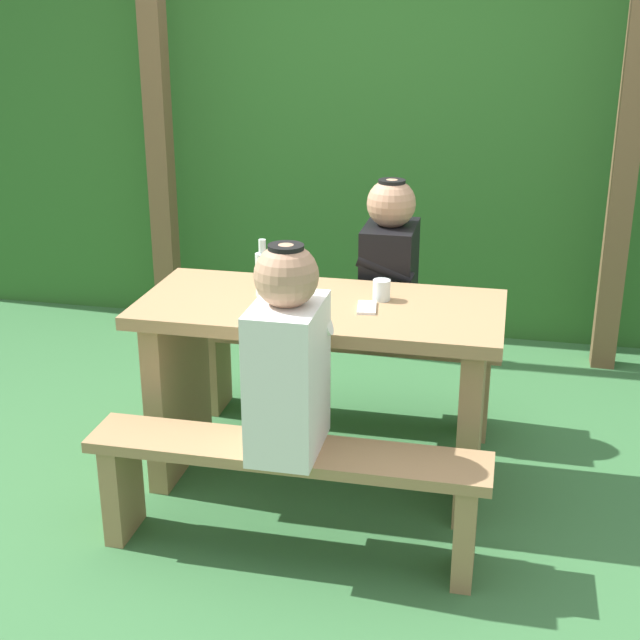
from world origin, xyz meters
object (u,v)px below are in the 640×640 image
(drinking_glass, at_px, (382,290))
(bottle_left, at_px, (263,273))
(cell_phone, at_px, (367,308))
(bench_near, at_px, (287,477))
(person_white_shirt, at_px, (288,358))
(picnic_table, at_px, (320,362))
(bench_far, at_px, (345,359))
(person_black_coat, at_px, (389,267))

(drinking_glass, xyz_separation_m, bottle_left, (-0.46, -0.05, 0.05))
(bottle_left, bearing_deg, cell_phone, -9.02)
(bench_near, relative_size, person_white_shirt, 1.95)
(picnic_table, relative_size, drinking_glass, 17.29)
(picnic_table, distance_m, bench_far, 0.58)
(bench_far, bearing_deg, drinking_glass, -63.67)
(bench_far, relative_size, drinking_glass, 17.29)
(bench_near, xyz_separation_m, bottle_left, (-0.24, 0.58, 0.55))
(cell_phone, bearing_deg, picnic_table, 164.45)
(drinking_glass, bearing_deg, person_black_coat, 94.19)
(bench_far, xyz_separation_m, drinking_glass, (0.22, -0.45, 0.50))
(person_white_shirt, bearing_deg, drinking_glass, 70.98)
(bench_near, distance_m, person_white_shirt, 0.45)
(drinking_glass, bearing_deg, person_white_shirt, -109.02)
(bench_far, xyz_separation_m, person_black_coat, (0.19, -0.00, 0.45))
(bench_near, relative_size, bench_far, 1.00)
(picnic_table, xyz_separation_m, bench_near, (0.00, -0.54, -0.21))
(bench_near, relative_size, drinking_glass, 17.29)
(bench_far, distance_m, cell_phone, 0.75)
(bench_far, bearing_deg, person_white_shirt, -89.53)
(picnic_table, relative_size, bottle_left, 6.15)
(bench_near, relative_size, person_black_coat, 1.95)
(bench_far, bearing_deg, cell_phone, -71.81)
(drinking_glass, bearing_deg, cell_phone, -108.55)
(bench_far, xyz_separation_m, person_white_shirt, (0.01, -1.08, 0.45))
(bench_far, distance_m, drinking_glass, 0.71)
(bench_far, height_order, person_white_shirt, person_white_shirt)
(bench_near, height_order, person_black_coat, person_black_coat)
(bench_near, distance_m, cell_phone, 0.72)
(picnic_table, distance_m, bottle_left, 0.42)
(picnic_table, height_order, person_white_shirt, person_white_shirt)
(picnic_table, bearing_deg, person_white_shirt, -89.06)
(bench_near, height_order, cell_phone, cell_phone)
(person_black_coat, relative_size, cell_phone, 5.14)
(cell_phone, bearing_deg, bottle_left, 163.33)
(person_black_coat, bearing_deg, bottle_left, -130.83)
(bottle_left, xyz_separation_m, cell_phone, (0.42, -0.07, -0.09))
(person_white_shirt, xyz_separation_m, person_black_coat, (0.18, 1.08, 0.00))
(bottle_left, bearing_deg, person_black_coat, 49.17)
(bottle_left, bearing_deg, picnic_table, -9.89)
(bench_far, relative_size, person_black_coat, 1.95)
(cell_phone, bearing_deg, person_white_shirt, -116.77)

